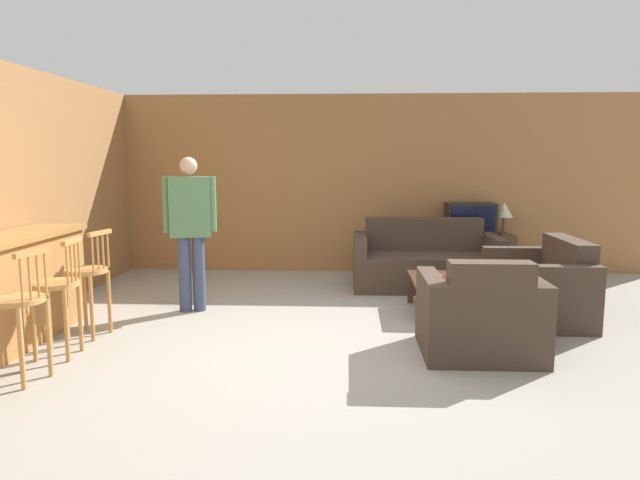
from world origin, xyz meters
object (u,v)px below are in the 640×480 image
object	(u,v)px
bar_chair_far	(88,279)
table_lamp	(504,211)
loveseat_right	(540,289)
couch_far	(426,263)
tv_unit	(469,255)
coffee_table	(438,283)
person_by_window	(190,225)
tv	(470,219)
armchair_near	(480,318)
bar_chair_near	(20,310)
book_on_table	(435,276)
bar_chair_mid	(57,293)

from	to	relation	value
bar_chair_far	table_lamp	xyz separation A→B (m)	(4.65, 3.03, 0.38)
bar_chair_far	loveseat_right	distance (m)	4.54
couch_far	tv_unit	bearing A→B (deg)	47.13
coffee_table	person_by_window	xyz separation A→B (m)	(-2.70, -0.06, 0.63)
coffee_table	tv	bearing A→B (deg)	69.77
armchair_near	tv	xyz separation A→B (m)	(0.60, 3.38, 0.51)
armchair_near	table_lamp	bearing A→B (deg)	72.36
coffee_table	person_by_window	bearing A→B (deg)	-178.78
loveseat_right	table_lamp	distance (m)	2.29
bar_chair_near	book_on_table	xyz separation A→B (m)	(3.39, 2.18, -0.16)
coffee_table	bar_chair_far	bearing A→B (deg)	-163.81
bar_chair_near	tv_unit	xyz separation A→B (m)	(4.17, 4.15, -0.25)
table_lamp	tv_unit	bearing A→B (deg)	180.00
bar_chair_far	book_on_table	xyz separation A→B (m)	(3.39, 1.06, -0.16)
table_lamp	person_by_window	world-z (taller)	person_by_window
armchair_near	coffee_table	distance (m)	1.35
book_on_table	table_lamp	distance (m)	2.40
armchair_near	tv_unit	size ratio (longest dim) A/B	0.80
loveseat_right	tv	size ratio (longest dim) A/B	1.94
bar_chair_near	coffee_table	bearing A→B (deg)	31.74
coffee_table	tv_unit	bearing A→B (deg)	69.80
bar_chair_far	tv	world-z (taller)	tv
bar_chair_near	bar_chair_mid	bearing A→B (deg)	89.96
coffee_table	tv	world-z (taller)	tv
tv	book_on_table	xyz separation A→B (m)	(-0.78, -1.96, -0.43)
bar_chair_far	person_by_window	distance (m)	1.25
loveseat_right	couch_far	bearing A→B (deg)	125.15
coffee_table	book_on_table	xyz separation A→B (m)	(-0.03, 0.07, 0.07)
bar_chair_mid	coffee_table	world-z (taller)	bar_chair_mid
armchair_near	loveseat_right	size ratio (longest dim) A/B	0.75
bar_chair_near	book_on_table	world-z (taller)	bar_chair_near
bar_chair_far	armchair_near	xyz separation A→B (m)	(3.57, -0.35, -0.23)
table_lamp	armchair_near	bearing A→B (deg)	-107.64
armchair_near	coffee_table	size ratio (longest dim) A/B	1.07
couch_far	tv	world-z (taller)	tv
person_by_window	bar_chair_mid	bearing A→B (deg)	-115.66
coffee_table	bar_chair_mid	bearing A→B (deg)	-155.40
bar_chair_near	tv	world-z (taller)	tv
loveseat_right	coffee_table	world-z (taller)	loveseat_right
book_on_table	tv_unit	bearing A→B (deg)	68.37
armchair_near	tv_unit	world-z (taller)	armchair_near
bar_chair_near	table_lamp	distance (m)	6.24
table_lamp	person_by_window	xyz separation A→B (m)	(-3.92, -2.09, 0.02)
coffee_table	tv_unit	distance (m)	2.17
bar_chair_near	bar_chair_mid	distance (m)	0.55
bar_chair_mid	bar_chair_near	bearing A→B (deg)	-90.04
bar_chair_near	loveseat_right	size ratio (longest dim) A/B	0.77
bar_chair_mid	person_by_window	xyz separation A→B (m)	(0.73, 1.51, 0.40)
person_by_window	coffee_table	bearing A→B (deg)	1.22
tv_unit	book_on_table	bearing A→B (deg)	-111.63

